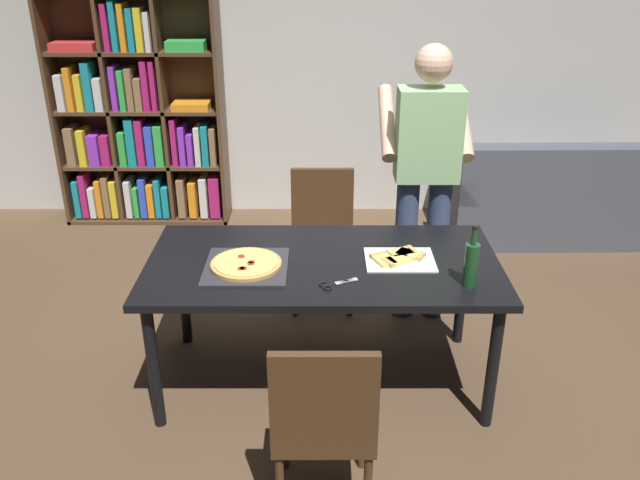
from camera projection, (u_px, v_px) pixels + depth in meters
The scene contains 12 objects.
ground_plane at pixel (320, 378), 3.71m from camera, with size 12.00×12.00×0.00m, color brown.
back_wall at pixel (319, 53), 5.47m from camera, with size 6.40×0.10×2.80m, color silver.
dining_table at pixel (320, 272), 3.42m from camera, with size 1.84×0.92×0.75m.
chair_near_camera at pixel (321, 418), 2.63m from camera, with size 0.42×0.42×0.90m.
chair_far_side at pixel (319, 229), 4.35m from camera, with size 0.42×0.42×0.90m.
couch at pixel (547, 200), 5.39m from camera, with size 1.71×0.87×0.85m.
bookshelf at pixel (136, 121), 5.48m from camera, with size 1.40×0.35×1.95m.
person_serving_pizza at pixel (423, 170), 3.95m from camera, with size 0.55×0.54×1.75m.
pepperoni_pizza_on_tray at pixel (243, 265), 3.31m from camera, with size 0.42×0.42×0.04m.
pizza_slices_on_towel at pixel (396, 258), 3.39m from camera, with size 0.36×0.28×0.03m.
wine_bottle at pixel (468, 263), 3.10m from camera, with size 0.07×0.07×0.32m.
kitchen_scissors at pixel (330, 284), 3.15m from camera, with size 0.20×0.13×0.01m.
Camera 1 is at (-0.02, -3.03, 2.28)m, focal length 36.44 mm.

